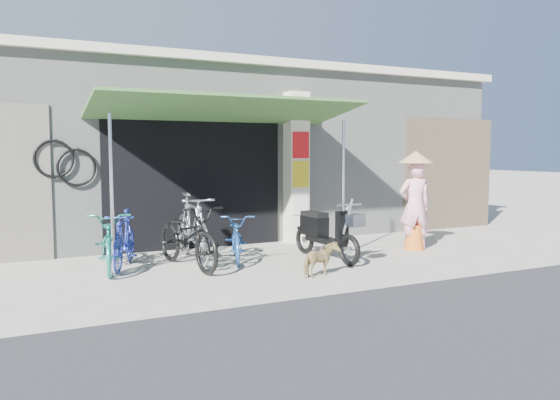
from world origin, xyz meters
name	(u,v)px	position (x,y,z in m)	size (l,w,h in m)	color
ground	(319,268)	(0.00, 0.00, 0.00)	(80.00, 80.00, 0.00)	#AAA59A
bicycle_shop	(213,151)	(0.00, 5.09, 1.83)	(12.30, 5.30, 3.66)	gray
shop_pillar	(296,168)	(0.85, 2.45, 1.50)	(0.42, 0.44, 3.00)	silver
awning	(227,111)	(-0.90, 1.63, 2.51)	(4.60, 1.88, 2.72)	#335C29
neighbour_right	(448,174)	(5.00, 2.59, 1.30)	(2.60, 0.06, 2.60)	brown
bike_teal	(110,240)	(-2.97, 1.27, 0.46)	(0.61, 1.75, 0.92)	#1B7D6C
bike_blue	(124,240)	(-2.75, 1.31, 0.45)	(0.43, 1.51, 0.91)	#21319A
bike_black	(188,236)	(-1.84, 0.92, 0.50)	(0.66, 1.90, 1.00)	black
bike_silver	(192,227)	(-1.61, 1.46, 0.57)	(0.53, 1.88, 1.13)	silver
bike_navy	(237,237)	(-0.95, 1.09, 0.40)	(0.54, 1.54, 0.81)	#1F4D90
street_dog	(321,260)	(-0.28, -0.53, 0.25)	(0.27, 0.59, 0.50)	tan
moped	(324,233)	(0.44, 0.59, 0.45)	(0.50, 1.76, 1.00)	black
nun	(415,201)	(2.41, 0.66, 0.90)	(0.69, 0.64, 1.83)	#F7A7B8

